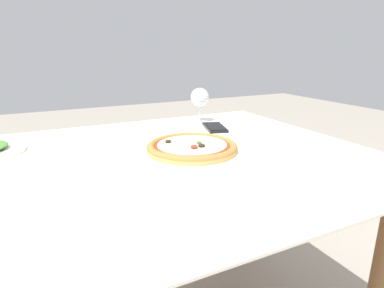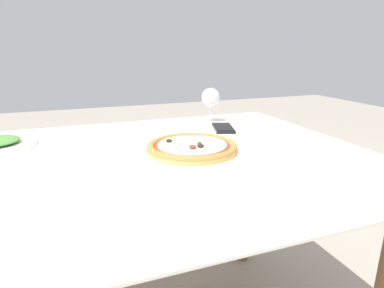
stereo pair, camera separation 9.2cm
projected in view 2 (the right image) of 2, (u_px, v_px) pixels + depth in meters
dining_table at (144, 186)px, 0.91m from camera, size 1.31×0.96×0.71m
pizza_plate at (192, 148)px, 0.92m from camera, size 0.30×0.30×0.04m
wine_glass_far_left at (211, 98)px, 1.30m from camera, size 0.07×0.07×0.14m
cell_phone at (223, 128)px, 1.21m from camera, size 0.11×0.16×0.01m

